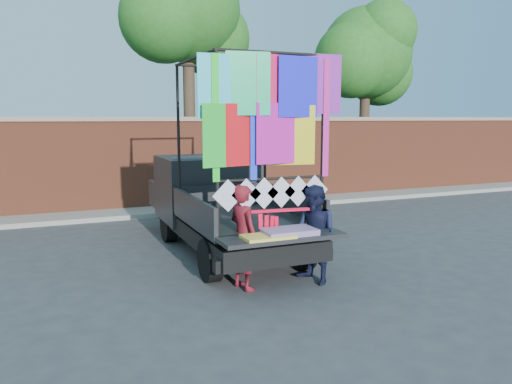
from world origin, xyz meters
name	(u,v)px	position (x,y,z in m)	size (l,w,h in m)	color
ground	(268,279)	(0.00, 0.00, 0.00)	(90.00, 90.00, 0.00)	#38383A
brick_wall	(168,162)	(0.00, 7.00, 1.33)	(30.00, 0.45, 2.61)	brown
curb	(175,210)	(0.00, 6.30, 0.06)	(30.00, 1.20, 0.12)	gray
tree_mid	(189,13)	(1.02, 8.12, 5.70)	(4.20, 3.30, 7.73)	#38281C
tree_right	(368,56)	(7.52, 8.12, 4.75)	(4.20, 3.30, 6.62)	#38281C
pickup_truck	(215,201)	(-0.07, 2.47, 0.90)	(2.24, 5.62, 3.54)	black
woman	(243,237)	(-0.53, -0.24, 0.81)	(0.59, 0.39, 1.61)	maroon
man	(315,235)	(0.60, -0.42, 0.77)	(0.75, 0.59, 1.55)	#151935
streamer_bundle	(273,224)	(-0.08, -0.35, 0.98)	(1.03, 0.19, 0.70)	#F60D2E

